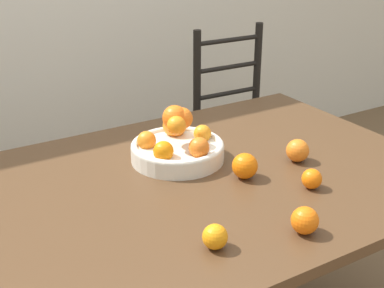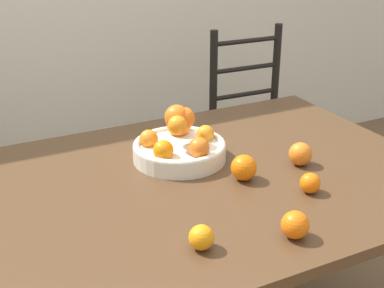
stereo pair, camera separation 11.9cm
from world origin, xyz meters
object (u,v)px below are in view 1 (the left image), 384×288
(fruit_bowl, at_px, (177,145))
(orange_loose_0, at_px, (245,166))
(orange_loose_1, at_px, (298,151))
(chair_right, at_px, (241,126))
(orange_loose_3, at_px, (312,179))
(orange_loose_4, at_px, (215,237))
(orange_loose_2, at_px, (305,220))

(fruit_bowl, bearing_deg, orange_loose_0, -63.34)
(orange_loose_1, relative_size, chair_right, 0.08)
(fruit_bowl, xyz_separation_m, chair_right, (0.77, 0.68, -0.32))
(orange_loose_3, bearing_deg, chair_right, 63.70)
(orange_loose_0, xyz_separation_m, orange_loose_4, (-0.29, -0.27, -0.01))
(orange_loose_1, height_order, orange_loose_2, orange_loose_1)
(orange_loose_4, distance_m, chair_right, 1.54)
(fruit_bowl, relative_size, orange_loose_2, 4.26)
(fruit_bowl, distance_m, orange_loose_1, 0.40)
(orange_loose_2, distance_m, orange_loose_4, 0.24)
(orange_loose_0, relative_size, orange_loose_1, 1.06)
(orange_loose_3, bearing_deg, orange_loose_4, -165.26)
(orange_loose_0, height_order, orange_loose_4, orange_loose_0)
(orange_loose_0, relative_size, orange_loose_2, 1.11)
(orange_loose_4, bearing_deg, orange_loose_0, 43.01)
(orange_loose_3, distance_m, orange_loose_4, 0.44)
(fruit_bowl, distance_m, chair_right, 1.08)
(orange_loose_0, distance_m, orange_loose_2, 0.34)
(orange_loose_0, xyz_separation_m, orange_loose_3, (0.13, -0.16, -0.01))
(chair_right, bearing_deg, orange_loose_4, -127.43)
(orange_loose_2, distance_m, chair_right, 1.46)
(orange_loose_3, xyz_separation_m, chair_right, (0.53, 1.07, -0.30))
(chair_right, bearing_deg, orange_loose_0, -124.56)
(fruit_bowl, bearing_deg, orange_loose_4, -109.64)
(orange_loose_1, bearing_deg, orange_loose_4, -151.54)
(fruit_bowl, bearing_deg, orange_loose_3, -57.55)
(fruit_bowl, height_order, orange_loose_2, fruit_bowl)
(orange_loose_0, relative_size, orange_loose_4, 1.26)
(fruit_bowl, relative_size, orange_loose_3, 5.04)
(orange_loose_1, relative_size, orange_loose_2, 1.05)
(orange_loose_1, height_order, chair_right, chair_right)
(fruit_bowl, bearing_deg, orange_loose_1, -33.00)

